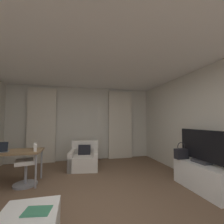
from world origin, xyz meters
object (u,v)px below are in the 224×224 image
(armchair, at_px, (84,159))
(magazine_open, at_px, (37,211))
(desk, at_px, (6,154))
(desk_chair, at_px, (28,166))
(tv_console, at_px, (203,177))
(tv_flatscreen, at_px, (201,147))
(handbag_primary, at_px, (181,153))

(armchair, xyz_separation_m, magazine_open, (-0.66, -2.73, 0.15))
(desk, xyz_separation_m, desk_chair, (0.46, -0.06, -0.28))
(armchair, relative_size, magazine_open, 3.05)
(desk, distance_m, tv_console, 4.14)
(magazine_open, height_order, tv_flatscreen, tv_flatscreen)
(desk_chair, bearing_deg, tv_flatscreen, -17.62)
(desk_chair, xyz_separation_m, handbag_primary, (3.33, -0.71, 0.26))
(tv_console, bearing_deg, armchair, 137.77)
(desk_chair, height_order, tv_flatscreen, tv_flatscreen)
(handbag_primary, bearing_deg, desk, 168.50)
(desk_chair, height_order, handbag_primary, handbag_primary)
(magazine_open, bearing_deg, armchair, 76.38)
(desk_chair, xyz_separation_m, magazine_open, (0.60, -1.85, 0.02))
(magazine_open, xyz_separation_m, tv_flatscreen, (2.88, 0.75, 0.44))
(armchair, height_order, desk_chair, desk_chair)
(desk, relative_size, handbag_primary, 3.89)
(armchair, height_order, tv_flatscreen, tv_flatscreen)
(armchair, height_order, desk, armchair)
(armchair, bearing_deg, desk, -154.52)
(desk, bearing_deg, armchair, 25.48)
(desk, xyz_separation_m, tv_console, (3.94, -1.20, -0.40))
(handbag_primary, bearing_deg, desk_chair, 168.00)
(armchair, xyz_separation_m, desk, (-1.72, -0.82, 0.41))
(desk, distance_m, handbag_primary, 3.87)
(desk_chair, bearing_deg, desk, 172.15)
(desk_chair, height_order, tv_console, desk_chair)
(tv_console, distance_m, tv_flatscreen, 0.58)
(armchair, relative_size, tv_flatscreen, 0.91)
(armchair, relative_size, desk_chair, 1.07)
(tv_console, bearing_deg, desk_chair, 161.97)
(magazine_open, distance_m, tv_console, 2.97)
(desk, height_order, tv_flatscreen, tv_flatscreen)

